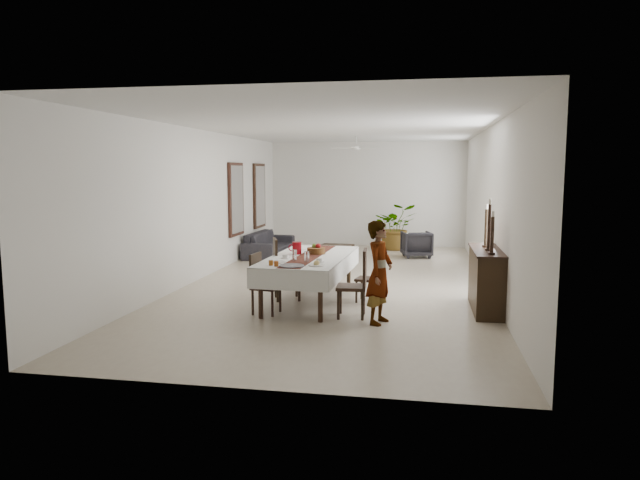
# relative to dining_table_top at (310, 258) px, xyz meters

# --- Properties ---
(floor) EXTENTS (6.00, 12.00, 0.00)m
(floor) POSITION_rel_dining_table_top_xyz_m (0.24, 1.91, -0.80)
(floor) COLOR #B6A990
(floor) RESTS_ON ground
(ceiling) EXTENTS (6.00, 12.00, 0.02)m
(ceiling) POSITION_rel_dining_table_top_xyz_m (0.24, 1.91, 2.40)
(ceiling) COLOR silver
(ceiling) RESTS_ON wall_back
(wall_back) EXTENTS (6.00, 0.02, 3.20)m
(wall_back) POSITION_rel_dining_table_top_xyz_m (0.24, 7.91, 0.80)
(wall_back) COLOR silver
(wall_back) RESTS_ON floor
(wall_front) EXTENTS (6.00, 0.02, 3.20)m
(wall_front) POSITION_rel_dining_table_top_xyz_m (0.24, -4.09, 0.80)
(wall_front) COLOR silver
(wall_front) RESTS_ON floor
(wall_left) EXTENTS (0.02, 12.00, 3.20)m
(wall_left) POSITION_rel_dining_table_top_xyz_m (-2.76, 1.91, 0.80)
(wall_left) COLOR silver
(wall_left) RESTS_ON floor
(wall_right) EXTENTS (0.02, 12.00, 3.20)m
(wall_right) POSITION_rel_dining_table_top_xyz_m (3.24, 1.91, 0.80)
(wall_right) COLOR silver
(wall_right) RESTS_ON floor
(dining_table_top) EXTENTS (1.22, 2.69, 0.05)m
(dining_table_top) POSITION_rel_dining_table_top_xyz_m (0.00, 0.00, 0.00)
(dining_table_top) COLOR black
(dining_table_top) RESTS_ON table_leg_fl
(table_leg_fl) EXTENTS (0.08, 0.08, 0.77)m
(table_leg_fl) POSITION_rel_dining_table_top_xyz_m (-0.54, -1.23, -0.41)
(table_leg_fl) COLOR black
(table_leg_fl) RESTS_ON floor
(table_leg_fr) EXTENTS (0.08, 0.08, 0.77)m
(table_leg_fr) POSITION_rel_dining_table_top_xyz_m (0.42, -1.27, -0.41)
(table_leg_fr) COLOR black
(table_leg_fr) RESTS_ON floor
(table_leg_bl) EXTENTS (0.08, 0.08, 0.77)m
(table_leg_bl) POSITION_rel_dining_table_top_xyz_m (-0.42, 1.27, -0.41)
(table_leg_bl) COLOR black
(table_leg_bl) RESTS_ON floor
(table_leg_br) EXTENTS (0.08, 0.08, 0.77)m
(table_leg_br) POSITION_rel_dining_table_top_xyz_m (0.54, 1.23, -0.41)
(table_leg_br) COLOR black
(table_leg_br) RESTS_ON floor
(tablecloth_top) EXTENTS (1.43, 2.89, 0.01)m
(tablecloth_top) POSITION_rel_dining_table_top_xyz_m (0.00, 0.00, 0.03)
(tablecloth_top) COLOR silver
(tablecloth_top) RESTS_ON dining_table_top
(tablecloth_drape_left) EXTENTS (0.15, 2.83, 0.33)m
(tablecloth_drape_left) POSITION_rel_dining_table_top_xyz_m (-0.64, 0.03, -0.13)
(tablecloth_drape_left) COLOR silver
(tablecloth_drape_left) RESTS_ON dining_table_top
(tablecloth_drape_right) EXTENTS (0.15, 2.83, 0.33)m
(tablecloth_drape_right) POSITION_rel_dining_table_top_xyz_m (0.64, -0.03, -0.13)
(tablecloth_drape_right) COLOR white
(tablecloth_drape_right) RESTS_ON dining_table_top
(tablecloth_drape_near) EXTENTS (1.30, 0.07, 0.33)m
(tablecloth_drape_near) POSITION_rel_dining_table_top_xyz_m (-0.07, -1.41, -0.13)
(tablecloth_drape_near) COLOR silver
(tablecloth_drape_near) RESTS_ON dining_table_top
(tablecloth_drape_far) EXTENTS (1.30, 0.07, 0.33)m
(tablecloth_drape_far) POSITION_rel_dining_table_top_xyz_m (0.07, 1.41, -0.13)
(tablecloth_drape_far) COLOR silver
(tablecloth_drape_far) RESTS_ON dining_table_top
(table_runner) EXTENTS (0.51, 2.76, 0.00)m
(table_runner) POSITION_rel_dining_table_top_xyz_m (-0.00, 0.00, 0.04)
(table_runner) COLOR #5E261A
(table_runner) RESTS_ON tablecloth_top
(red_pitcher) EXTENTS (0.17, 0.17, 0.22)m
(red_pitcher) POSITION_rel_dining_table_top_xyz_m (-0.27, 0.18, 0.15)
(red_pitcher) COLOR maroon
(red_pitcher) RESTS_ON tablecloth_top
(pitcher_handle) EXTENTS (0.13, 0.03, 0.13)m
(pitcher_handle) POSITION_rel_dining_table_top_xyz_m (-0.36, 0.18, 0.15)
(pitcher_handle) COLOR maroon
(pitcher_handle) RESTS_ON red_pitcher
(wine_glass_near) EXTENTS (0.08, 0.08, 0.19)m
(wine_glass_near) POSITION_rel_dining_table_top_xyz_m (0.10, -0.72, 0.13)
(wine_glass_near) COLOR white
(wine_glass_near) RESTS_ON tablecloth_top
(wine_glass_mid) EXTENTS (0.08, 0.08, 0.19)m
(wine_glass_mid) POSITION_rel_dining_table_top_xyz_m (-0.14, -0.60, 0.13)
(wine_glass_mid) COLOR white
(wine_glass_mid) RESTS_ON tablecloth_top
(teacup_right) EXTENTS (0.10, 0.10, 0.07)m
(teacup_right) POSITION_rel_dining_table_top_xyz_m (0.30, -0.67, 0.07)
(teacup_right) COLOR silver
(teacup_right) RESTS_ON saucer_right
(saucer_right) EXTENTS (0.16, 0.16, 0.01)m
(saucer_right) POSITION_rel_dining_table_top_xyz_m (0.30, -0.67, 0.05)
(saucer_right) COLOR silver
(saucer_right) RESTS_ON tablecloth_top
(teacup_left) EXTENTS (0.10, 0.10, 0.07)m
(teacup_left) POSITION_rel_dining_table_top_xyz_m (-0.35, -0.37, 0.07)
(teacup_left) COLOR silver
(teacup_left) RESTS_ON saucer_left
(saucer_left) EXTENTS (0.16, 0.16, 0.01)m
(saucer_left) POSITION_rel_dining_table_top_xyz_m (-0.35, -0.37, 0.05)
(saucer_left) COLOR white
(saucer_left) RESTS_ON tablecloth_top
(plate_near_right) EXTENTS (0.26, 0.26, 0.02)m
(plate_near_right) POSITION_rel_dining_table_top_xyz_m (0.32, -1.01, 0.05)
(plate_near_right) COLOR silver
(plate_near_right) RESTS_ON tablecloth_top
(bread_near_right) EXTENTS (0.10, 0.10, 0.10)m
(bread_near_right) POSITION_rel_dining_table_top_xyz_m (0.32, -1.01, 0.08)
(bread_near_right) COLOR #D7B869
(bread_near_right) RESTS_ON plate_near_right
(plate_near_left) EXTENTS (0.26, 0.26, 0.02)m
(plate_near_left) POSITION_rel_dining_table_top_xyz_m (-0.37, -0.81, 0.05)
(plate_near_left) COLOR silver
(plate_near_left) RESTS_ON tablecloth_top
(plate_far_left) EXTENTS (0.26, 0.26, 0.02)m
(plate_far_left) POSITION_rel_dining_table_top_xyz_m (-0.32, 0.62, 0.05)
(plate_far_left) COLOR white
(plate_far_left) RESTS_ON tablecloth_top
(serving_tray) EXTENTS (0.40, 0.40, 0.02)m
(serving_tray) POSITION_rel_dining_table_top_xyz_m (-0.05, -1.15, 0.05)
(serving_tray) COLOR #45454A
(serving_tray) RESTS_ON tablecloth_top
(jam_jar_a) EXTENTS (0.07, 0.07, 0.08)m
(jam_jar_a) POSITION_rel_dining_table_top_xyz_m (-0.30, -1.17, 0.08)
(jam_jar_a) COLOR #994816
(jam_jar_a) RESTS_ON tablecloth_top
(jam_jar_b) EXTENTS (0.07, 0.07, 0.08)m
(jam_jar_b) POSITION_rel_dining_table_top_xyz_m (-0.40, -1.10, 0.08)
(jam_jar_b) COLOR #8E4E14
(jam_jar_b) RESTS_ON tablecloth_top
(fruit_basket) EXTENTS (0.33, 0.33, 0.11)m
(fruit_basket) POSITION_rel_dining_table_top_xyz_m (0.07, 0.27, 0.09)
(fruit_basket) COLOR brown
(fruit_basket) RESTS_ON tablecloth_top
(fruit_red) EXTENTS (0.10, 0.10, 0.10)m
(fruit_red) POSITION_rel_dining_table_top_xyz_m (0.10, 0.29, 0.18)
(fruit_red) COLOR maroon
(fruit_red) RESTS_ON fruit_basket
(fruit_green) EXTENTS (0.09, 0.09, 0.09)m
(fruit_green) POSITION_rel_dining_table_top_xyz_m (0.03, 0.31, 0.18)
(fruit_green) COLOR #5B7B25
(fruit_green) RESTS_ON fruit_basket
(chair_right_near_seat) EXTENTS (0.49, 0.49, 0.05)m
(chair_right_near_seat) POSITION_rel_dining_table_top_xyz_m (0.85, -0.88, -0.31)
(chair_right_near_seat) COLOR black
(chair_right_near_seat) RESTS_ON chair_right_near_leg_fl
(chair_right_near_leg_fl) EXTENTS (0.05, 0.05, 0.46)m
(chair_right_near_leg_fl) POSITION_rel_dining_table_top_xyz_m (1.05, -1.05, -0.57)
(chair_right_near_leg_fl) COLOR black
(chair_right_near_leg_fl) RESTS_ON floor
(chair_right_near_leg_fr) EXTENTS (0.05, 0.05, 0.46)m
(chair_right_near_leg_fr) POSITION_rel_dining_table_top_xyz_m (1.03, -0.68, -0.57)
(chair_right_near_leg_fr) COLOR black
(chair_right_near_leg_fr) RESTS_ON floor
(chair_right_near_leg_bl) EXTENTS (0.05, 0.05, 0.46)m
(chair_right_near_leg_bl) POSITION_rel_dining_table_top_xyz_m (0.68, -1.08, -0.57)
(chair_right_near_leg_bl) COLOR black
(chair_right_near_leg_bl) RESTS_ON floor
(chair_right_near_leg_br) EXTENTS (0.05, 0.05, 0.46)m
(chair_right_near_leg_br) POSITION_rel_dining_table_top_xyz_m (0.65, -0.70, -0.57)
(chair_right_near_leg_br) COLOR black
(chair_right_near_leg_br) RESTS_ON floor
(chair_right_near_back) EXTENTS (0.07, 0.46, 0.59)m
(chair_right_near_back) POSITION_rel_dining_table_top_xyz_m (1.06, -0.86, 0.00)
(chair_right_near_back) COLOR black
(chair_right_near_back) RESTS_ON chair_right_near_seat
(chair_right_far_seat) EXTENTS (0.45, 0.45, 0.04)m
(chair_right_far_seat) POSITION_rel_dining_table_top_xyz_m (1.01, 0.24, -0.39)
(chair_right_far_seat) COLOR black
(chair_right_far_seat) RESTS_ON chair_right_far_leg_fl
(chair_right_far_leg_fl) EXTENTS (0.05, 0.05, 0.38)m
(chair_right_far_leg_fl) POSITION_rel_dining_table_top_xyz_m (1.14, 0.06, -0.61)
(chair_right_far_leg_fl) COLOR black
(chair_right_far_leg_fl) RESTS_ON floor
(chair_right_far_leg_fr) EXTENTS (0.05, 0.05, 0.38)m
(chair_right_far_leg_fr) POSITION_rel_dining_table_top_xyz_m (1.19, 0.37, -0.61)
(chair_right_far_leg_fr) COLOR black
(chair_right_far_leg_fr) RESTS_ON floor
(chair_right_far_leg_bl) EXTENTS (0.05, 0.05, 0.38)m
(chair_right_far_leg_bl) POSITION_rel_dining_table_top_xyz_m (0.82, 0.11, -0.61)
(chair_right_far_leg_bl) COLOR black
(chair_right_far_leg_bl) RESTS_ON floor
(chair_right_far_leg_br) EXTENTS (0.05, 0.05, 0.38)m
(chair_right_far_leg_br) POSITION_rel_dining_table_top_xyz_m (0.88, 0.43, -0.61)
(chair_right_far_leg_br) COLOR black
(chair_right_far_leg_br) RESTS_ON floor
(chair_right_far_back) EXTENTS (0.11, 0.39, 0.50)m
(chair_right_far_back) POSITION_rel_dining_table_top_xyz_m (1.18, 0.21, -0.12)
(chair_right_far_back) COLOR black
(chair_right_far_back) RESTS_ON chair_right_far_seat
(chair_left_near_seat) EXTENTS (0.47, 0.47, 0.05)m
(chair_left_near_seat) POSITION_rel_dining_table_top_xyz_m (-0.54, -0.90, -0.36)
(chair_left_near_seat) COLOR black
(chair_left_near_seat) RESTS_ON chair_left_near_leg_fl
(chair_left_near_leg_fl) EXTENTS (0.05, 0.05, 0.41)m
(chair_left_near_leg_fl) POSITION_rel_dining_table_top_xyz_m (-0.69, -0.71, -0.59)
(chair_left_near_leg_fl) COLOR black
(chair_left_near_leg_fl) RESTS_ON floor
(chair_left_near_leg_fr) EXTENTS (0.05, 0.05, 0.41)m
(chair_left_near_leg_fr) POSITION_rel_dining_table_top_xyz_m (-0.73, -1.05, -0.59)
(chair_left_near_leg_fr) COLOR black
(chair_left_near_leg_fr) RESTS_ON floor
(chair_left_near_leg_bl) EXTENTS (0.05, 0.05, 0.41)m
(chair_left_near_leg_bl) POSITION_rel_dining_table_top_xyz_m (-0.35, -0.75, -0.59)
(chair_left_near_leg_bl) COLOR black
(chair_left_near_leg_bl) RESTS_ON floor
(chair_left_near_leg_br) EXTENTS (0.05, 0.05, 0.41)m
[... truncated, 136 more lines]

